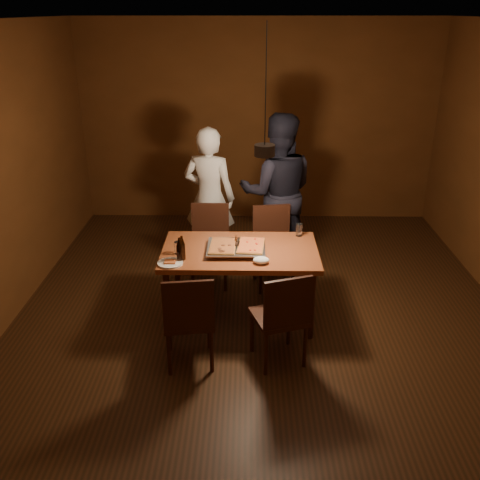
{
  "coord_description": "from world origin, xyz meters",
  "views": [
    {
      "loc": [
        -0.15,
        -4.58,
        2.88
      ],
      "look_at": [
        -0.22,
        0.11,
        0.85
      ],
      "focal_mm": 40.0,
      "sensor_mm": 36.0,
      "label": 1
    }
  ],
  "objects_px": {
    "plate_slice": "(170,263)",
    "diner_white": "(209,198)",
    "chair_far_left": "(210,237)",
    "dining_table": "(240,256)",
    "diner_dark": "(277,192)",
    "pizza_tray": "(236,249)",
    "pendant_lamp": "(265,149)",
    "beer_bottle_b": "(182,248)",
    "chair_near_right": "(283,311)",
    "chair_near_left": "(189,313)",
    "beer_bottle_a": "(180,250)",
    "chair_far_right": "(273,239)"
  },
  "relations": [
    {
      "from": "diner_white",
      "to": "diner_dark",
      "type": "bearing_deg",
      "value": -169.35
    },
    {
      "from": "plate_slice",
      "to": "diner_white",
      "type": "relative_size",
      "value": 0.14
    },
    {
      "from": "chair_near_left",
      "to": "beer_bottle_a",
      "type": "distance_m",
      "value": 0.66
    },
    {
      "from": "pendant_lamp",
      "to": "plate_slice",
      "type": "bearing_deg",
      "value": -165.78
    },
    {
      "from": "chair_far_left",
      "to": "beer_bottle_b",
      "type": "xyz_separation_m",
      "value": [
        -0.18,
        -1.04,
        0.33
      ]
    },
    {
      "from": "dining_table",
      "to": "beer_bottle_b",
      "type": "xyz_separation_m",
      "value": [
        -0.53,
        -0.22,
        0.19
      ]
    },
    {
      "from": "diner_white",
      "to": "beer_bottle_b",
      "type": "bearing_deg",
      "value": 97.6
    },
    {
      "from": "beer_bottle_a",
      "to": "pendant_lamp",
      "type": "height_order",
      "value": "pendant_lamp"
    },
    {
      "from": "chair_near_left",
      "to": "pizza_tray",
      "type": "bearing_deg",
      "value": 56.67
    },
    {
      "from": "chair_far_left",
      "to": "pendant_lamp",
      "type": "bearing_deg",
      "value": 121.79
    },
    {
      "from": "dining_table",
      "to": "pizza_tray",
      "type": "relative_size",
      "value": 2.73
    },
    {
      "from": "dining_table",
      "to": "pendant_lamp",
      "type": "xyz_separation_m",
      "value": [
        0.22,
        -0.11,
        1.08
      ]
    },
    {
      "from": "chair_near_right",
      "to": "pizza_tray",
      "type": "bearing_deg",
      "value": 99.94
    },
    {
      "from": "plate_slice",
      "to": "diner_dark",
      "type": "bearing_deg",
      "value": 56.14
    },
    {
      "from": "pizza_tray",
      "to": "pendant_lamp",
      "type": "bearing_deg",
      "value": -19.61
    },
    {
      "from": "beer_bottle_a",
      "to": "diner_white",
      "type": "relative_size",
      "value": 0.14
    },
    {
      "from": "chair_near_right",
      "to": "diner_white",
      "type": "xyz_separation_m",
      "value": [
        -0.75,
        2.06,
        0.3
      ]
    },
    {
      "from": "chair_near_right",
      "to": "chair_near_left",
      "type": "bearing_deg",
      "value": 164.62
    },
    {
      "from": "chair_far_right",
      "to": "diner_dark",
      "type": "relative_size",
      "value": 0.26
    },
    {
      "from": "chair_near_left",
      "to": "plate_slice",
      "type": "relative_size",
      "value": 2.09
    },
    {
      "from": "chair_far_left",
      "to": "chair_near_left",
      "type": "relative_size",
      "value": 1.0
    },
    {
      "from": "pendant_lamp",
      "to": "pizza_tray",
      "type": "bearing_deg",
      "value": 163.68
    },
    {
      "from": "dining_table",
      "to": "beer_bottle_a",
      "type": "bearing_deg",
      "value": -153.81
    },
    {
      "from": "dining_table",
      "to": "chair_far_left",
      "type": "height_order",
      "value": "chair_far_left"
    },
    {
      "from": "chair_near_right",
      "to": "pendant_lamp",
      "type": "height_order",
      "value": "pendant_lamp"
    },
    {
      "from": "pizza_tray",
      "to": "beer_bottle_b",
      "type": "bearing_deg",
      "value": -162.52
    },
    {
      "from": "chair_far_left",
      "to": "beer_bottle_a",
      "type": "bearing_deg",
      "value": 80.0
    },
    {
      "from": "diner_white",
      "to": "chair_far_left",
      "type": "bearing_deg",
      "value": 106.96
    },
    {
      "from": "pendant_lamp",
      "to": "chair_near_right",
      "type": "bearing_deg",
      "value": -76.97
    },
    {
      "from": "diner_white",
      "to": "dining_table",
      "type": "bearing_deg",
      "value": 119.92
    },
    {
      "from": "chair_near_left",
      "to": "beer_bottle_a",
      "type": "xyz_separation_m",
      "value": [
        -0.13,
        0.56,
        0.33
      ]
    },
    {
      "from": "dining_table",
      "to": "beer_bottle_b",
      "type": "distance_m",
      "value": 0.61
    },
    {
      "from": "chair_near_left",
      "to": "plate_slice",
      "type": "distance_m",
      "value": 0.59
    },
    {
      "from": "beer_bottle_b",
      "to": "diner_white",
      "type": "bearing_deg",
      "value": 84.21
    },
    {
      "from": "beer_bottle_b",
      "to": "diner_dark",
      "type": "distance_m",
      "value": 1.74
    },
    {
      "from": "dining_table",
      "to": "beer_bottle_b",
      "type": "bearing_deg",
      "value": -157.12
    },
    {
      "from": "diner_white",
      "to": "diner_dark",
      "type": "height_order",
      "value": "diner_dark"
    },
    {
      "from": "diner_white",
      "to": "pendant_lamp",
      "type": "distance_m",
      "value": 1.77
    },
    {
      "from": "chair_far_left",
      "to": "diner_dark",
      "type": "relative_size",
      "value": 0.26
    },
    {
      "from": "chair_far_left",
      "to": "dining_table",
      "type": "bearing_deg",
      "value": 113.58
    },
    {
      "from": "diner_dark",
      "to": "plate_slice",
      "type": "bearing_deg",
      "value": 56.34
    },
    {
      "from": "chair_far_left",
      "to": "diner_white",
      "type": "xyz_separation_m",
      "value": [
        -0.03,
        0.46,
        0.3
      ]
    },
    {
      "from": "chair_near_left",
      "to": "pizza_tray",
      "type": "height_order",
      "value": "chair_near_left"
    },
    {
      "from": "chair_near_right",
      "to": "pendant_lamp",
      "type": "relative_size",
      "value": 0.48
    },
    {
      "from": "plate_slice",
      "to": "diner_dark",
      "type": "relative_size",
      "value": 0.13
    },
    {
      "from": "plate_slice",
      "to": "diner_white",
      "type": "height_order",
      "value": "diner_white"
    },
    {
      "from": "chair_far_left",
      "to": "chair_far_right",
      "type": "relative_size",
      "value": 1.0
    },
    {
      "from": "dining_table",
      "to": "beer_bottle_a",
      "type": "xyz_separation_m",
      "value": [
        -0.55,
        -0.27,
        0.19
      ]
    },
    {
      "from": "chair_near_right",
      "to": "plate_slice",
      "type": "relative_size",
      "value": 2.3
    },
    {
      "from": "chair_far_right",
      "to": "beer_bottle_b",
      "type": "distance_m",
      "value": 1.37
    }
  ]
}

